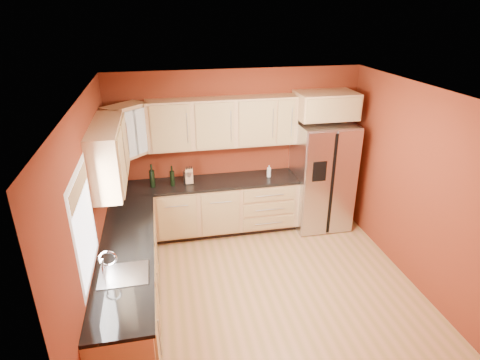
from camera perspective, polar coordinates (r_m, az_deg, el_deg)
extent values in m
plane|color=#A47B3F|center=(5.48, 3.84, -15.78)|extent=(4.00, 4.00, 0.00)
plane|color=silver|center=(4.33, 4.79, 11.88)|extent=(4.00, 4.00, 0.00)
cube|color=maroon|center=(6.55, -0.43, 4.26)|extent=(4.00, 0.04, 2.60)
cube|color=maroon|center=(3.23, 14.39, -19.65)|extent=(4.00, 0.04, 2.60)
cube|color=maroon|center=(4.68, -20.17, -5.66)|extent=(0.04, 4.00, 2.60)
cube|color=maroon|center=(5.61, 24.35, -1.41)|extent=(0.04, 4.00, 2.60)
cube|color=tan|center=(6.55, -4.63, -4.06)|extent=(2.90, 0.60, 0.88)
cube|color=tan|center=(5.10, -15.37, -13.90)|extent=(0.60, 2.80, 0.88)
cube|color=black|center=(6.34, -4.76, -0.42)|extent=(2.90, 0.62, 0.04)
cube|color=black|center=(4.84, -15.84, -9.55)|extent=(0.62, 2.80, 0.04)
cube|color=tan|center=(6.20, -2.44, 8.18)|extent=(2.30, 0.33, 0.75)
cube|color=tan|center=(5.11, -18.18, 3.57)|extent=(0.33, 1.35, 0.75)
cube|color=tan|center=(5.99, -15.80, 6.74)|extent=(0.67, 0.67, 0.75)
cube|color=tan|center=(6.46, 12.11, 10.39)|extent=(0.92, 0.60, 0.40)
cube|color=#B0B0B5|center=(6.75, 11.53, 0.62)|extent=(0.90, 0.75, 1.78)
cube|color=white|center=(4.13, -21.22, -5.94)|extent=(0.03, 0.90, 1.00)
cylinder|color=#B0B0B5|center=(6.29, -7.55, 0.42)|extent=(0.15, 0.15, 0.19)
cylinder|color=#B0B0B5|center=(6.29, -7.23, 0.43)|extent=(0.16, 0.16, 0.19)
cube|color=tan|center=(6.28, -7.22, 0.58)|extent=(0.12, 0.11, 0.23)
cylinder|color=silver|center=(6.48, 4.14, 1.26)|extent=(0.08, 0.08, 0.19)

